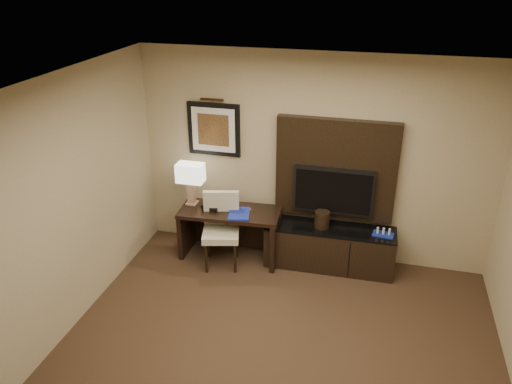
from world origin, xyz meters
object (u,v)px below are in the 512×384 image
(credenza, at_px, (329,247))
(ice_bucket, at_px, (322,219))
(minibar_tray, at_px, (383,232))
(desk, at_px, (230,234))
(tv, at_px, (333,191))
(table_lamp, at_px, (191,184))
(desk_chair, at_px, (221,233))
(desk_phone, at_px, (212,205))

(credenza, bearing_deg, ice_bucket, 175.96)
(minibar_tray, bearing_deg, credenza, 178.64)
(desk, bearing_deg, minibar_tray, -1.08)
(tv, distance_m, table_lamp, 1.84)
(table_lamp, relative_size, ice_bucket, 2.73)
(desk_chair, bearing_deg, credenza, -1.15)
(credenza, bearing_deg, minibar_tray, -2.66)
(credenza, bearing_deg, desk, -176.92)
(tv, height_order, desk_phone, tv)
(desk, bearing_deg, desk_chair, -107.98)
(desk, distance_m, credenza, 1.31)
(desk, height_order, table_lamp, table_lamp)
(minibar_tray, bearing_deg, tv, 166.72)
(table_lamp, xyz_separation_m, ice_bucket, (1.73, 0.04, -0.32))
(desk_chair, distance_m, desk_phone, 0.40)
(credenza, height_order, desk_chair, desk_chair)
(tv, relative_size, desk_chair, 1.05)
(desk_phone, bearing_deg, ice_bucket, 13.26)
(desk_chair, xyz_separation_m, ice_bucket, (1.24, 0.32, 0.19))
(tv, xyz_separation_m, desk_phone, (-1.53, -0.24, -0.27))
(desk_phone, distance_m, minibar_tray, 2.20)
(table_lamp, bearing_deg, ice_bucket, 1.43)
(desk_chair, relative_size, ice_bucket, 4.45)
(desk, bearing_deg, credenza, 0.82)
(tv, height_order, minibar_tray, tv)
(minibar_tray, bearing_deg, ice_bucket, 178.43)
(table_lamp, distance_m, ice_bucket, 1.76)
(credenza, height_order, table_lamp, table_lamp)
(tv, bearing_deg, desk_phone, -171.14)
(credenza, bearing_deg, table_lamp, 179.87)
(credenza, relative_size, desk_phone, 7.59)
(desk, bearing_deg, desk_phone, 176.26)
(credenza, distance_m, minibar_tray, 0.73)
(ice_bucket, bearing_deg, minibar_tray, -1.57)
(ice_bucket, xyz_separation_m, minibar_tray, (0.76, -0.02, -0.06))
(desk_chair, height_order, desk_phone, desk_chair)
(credenza, bearing_deg, desk_phone, -177.64)
(credenza, relative_size, ice_bucket, 7.65)
(desk_chair, distance_m, minibar_tray, 2.03)
(ice_bucket, distance_m, minibar_tray, 0.77)
(desk, distance_m, desk_chair, 0.26)
(table_lamp, bearing_deg, credenza, 1.17)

